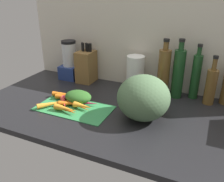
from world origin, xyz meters
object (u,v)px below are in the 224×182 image
object	(u,v)px
carrot_0	(70,98)
carrot_1	(88,103)
bottle_2	(196,76)
knife_block	(86,66)
carrot_7	(70,103)
carrot_9	(70,96)
bottle_0	(164,72)
blender_appliance	(70,62)
carrot_2	(77,99)
carrot_4	(83,106)
paper_towel_roll	(135,73)
bottle_1	(178,73)
carrot_10	(66,109)
carrot_3	(78,106)
bottle_3	(211,86)
carrot_8	(53,103)
winter_squash	(143,98)
cutting_board	(74,108)
carrot_5	(62,94)
carrot_6	(68,110)
carrot_11	(64,103)

from	to	relation	value
carrot_0	carrot_1	size ratio (longest dim) A/B	1.42
bottle_2	knife_block	bearing A→B (deg)	-177.43
carrot_0	carrot_7	bearing A→B (deg)	-56.05
carrot_9	bottle_0	bearing A→B (deg)	30.64
carrot_9	blender_appliance	bearing A→B (deg)	122.61
carrot_2	bottle_0	size ratio (longest dim) A/B	0.49
carrot_2	blender_appliance	size ratio (longest dim) A/B	0.62
carrot_4	carrot_2	bearing A→B (deg)	139.43
carrot_2	paper_towel_roll	bearing A→B (deg)	52.30
bottle_1	bottle_2	xyz separation A→B (cm)	(9.64, 2.90, -1.23)
carrot_10	bottle_1	bearing A→B (deg)	42.39
paper_towel_roll	carrot_7	bearing A→B (deg)	-122.52
knife_block	bottle_0	xyz separation A→B (cm)	(53.64, -1.08, 3.76)
carrot_1	carrot_3	distance (cm)	5.85
carrot_4	bottle_2	distance (cm)	67.46
bottle_3	carrot_4	bearing A→B (deg)	-149.02
carrot_2	carrot_8	xyz separation A→B (cm)	(-8.52, -10.61, 0.02)
winter_squash	bottle_3	distance (cm)	42.73
carrot_7	carrot_9	distance (cm)	10.01
carrot_1	blender_appliance	size ratio (longest dim) A/B	0.45
carrot_1	cutting_board	bearing A→B (deg)	-137.18
carrot_2	carrot_5	distance (cm)	11.13
carrot_3	carrot_6	size ratio (longest dim) A/B	1.51
carrot_0	carrot_10	xyz separation A→B (cm)	(6.03, -12.81, 0.22)
carrot_9	winter_squash	world-z (taller)	winter_squash
carrot_1	carrot_7	bearing A→B (deg)	-150.87
carrot_8	carrot_11	distance (cm)	5.62
paper_towel_roll	bottle_0	bearing A→B (deg)	-4.50
carrot_1	carrot_2	distance (cm)	8.66
bottle_0	bottle_3	xyz separation A→B (cm)	(26.89, -0.37, -3.89)
carrot_5	carrot_7	bearing A→B (deg)	-37.23
carrot_7	bottle_0	world-z (taller)	bottle_0
paper_towel_roll	carrot_10	bearing A→B (deg)	-116.76
carrot_4	cutting_board	bearing A→B (deg)	-176.86
carrot_2	bottle_3	size ratio (longest dim) A/B	0.61
paper_towel_roll	bottle_1	distance (cm)	26.76
carrot_6	bottle_1	world-z (taller)	bottle_1
carrot_0	carrot_10	distance (cm)	14.16
cutting_board	carrot_0	size ratio (longest dim) A/B	2.37
carrot_11	paper_towel_roll	xyz separation A→B (cm)	(28.12, 38.85, 8.94)
carrot_8	blender_appliance	size ratio (longest dim) A/B	0.65
carrot_9	bottle_2	world-z (taller)	bottle_2
carrot_6	paper_towel_roll	xyz separation A→B (cm)	(20.83, 45.17, 9.05)
carrot_0	blender_appliance	bearing A→B (deg)	122.57
bottle_0	carrot_4	bearing A→B (deg)	-132.70
knife_block	paper_towel_roll	distance (cm)	35.49
cutting_board	carrot_6	xyz separation A→B (cm)	(0.71, -6.42, 1.68)
carrot_10	carrot_11	world-z (taller)	carrot_10
carrot_5	carrot_4	bearing A→B (deg)	-23.73
carrot_2	bottle_2	world-z (taller)	bottle_2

